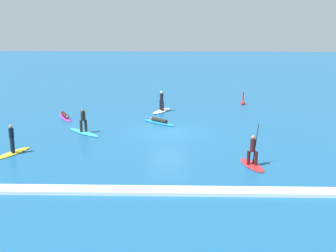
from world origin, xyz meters
TOP-DOWN VIEW (x-y plane):
  - ground_plane at (0.00, 0.00)m, footprint 120.00×120.00m
  - surfer_on_white_board at (-0.71, 6.74)m, footprint 1.84×2.54m
  - surfer_on_yellow_board at (-9.20, -4.87)m, footprint 1.74×2.71m
  - surfer_on_purple_board at (-8.28, 4.23)m, footprint 1.93×3.07m
  - surfer_on_teal_board at (-5.89, -0.18)m, footprint 2.72×2.58m
  - surfer_on_blue_board at (-0.76, 2.79)m, footprint 2.78×2.46m
  - surfer_on_red_board at (4.83, -6.67)m, footprint 1.49×2.58m
  - marker_buoy at (6.51, 9.67)m, footprint 0.40×0.40m
  - wave_crest at (0.00, -10.59)m, footprint 18.06×0.90m

SIDE VIEW (x-z plane):
  - ground_plane at x=0.00m, z-range 0.00..0.00m
  - wave_crest at x=0.00m, z-range 0.00..0.18m
  - surfer_on_blue_board at x=-0.76m, z-range -0.07..0.31m
  - surfer_on_purple_board at x=-8.28m, z-range -0.05..0.34m
  - marker_buoy at x=6.51m, z-range -0.45..0.84m
  - surfer_on_white_board at x=-0.71m, z-range -0.49..1.26m
  - surfer_on_teal_board at x=-5.89m, z-range -0.45..1.28m
  - surfer_on_yellow_board at x=-9.20m, z-range -0.44..1.35m
  - surfer_on_red_board at x=4.83m, z-range -0.72..1.64m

